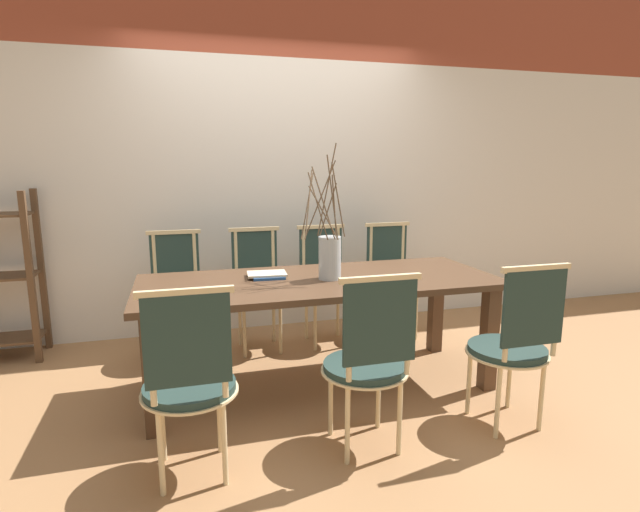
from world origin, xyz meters
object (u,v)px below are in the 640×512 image
object	(u,v)px
chair_far_center	(325,282)
dining_table	(320,293)
book_stack	(267,275)
vase_centerpiece	(329,255)
chair_near_center	(514,341)

from	to	relation	value
chair_far_center	dining_table	bearing A→B (deg)	71.20
dining_table	book_stack	bearing A→B (deg)	157.51
vase_centerpiece	book_stack	bearing A→B (deg)	158.00
chair_near_center	chair_far_center	world-z (taller)	same
dining_table	book_stack	distance (m)	0.36
dining_table	vase_centerpiece	world-z (taller)	vase_centerpiece
dining_table	vase_centerpiece	bearing A→B (deg)	-19.23
dining_table	book_stack	world-z (taller)	book_stack
chair_far_center	vase_centerpiece	distance (m)	0.94
dining_table	chair_far_center	world-z (taller)	chair_far_center
chair_far_center	vase_centerpiece	size ratio (longest dim) A/B	1.12
dining_table	chair_far_center	size ratio (longest dim) A/B	2.39
dining_table	vase_centerpiece	xyz separation A→B (m)	(0.06, -0.02, 0.25)
chair_far_center	chair_near_center	bearing A→B (deg)	110.55
chair_near_center	book_stack	world-z (taller)	chair_near_center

